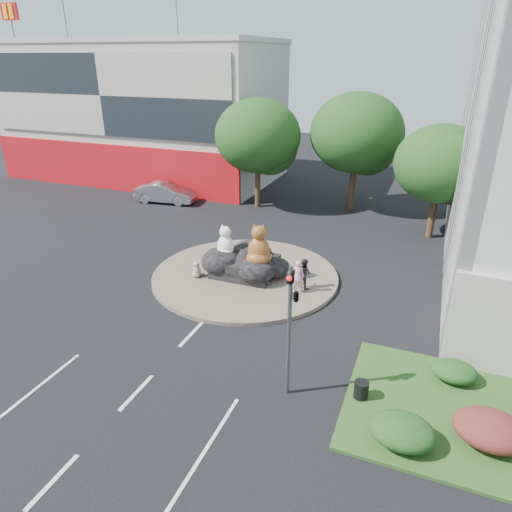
{
  "coord_description": "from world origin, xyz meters",
  "views": [
    {
      "loc": [
        8.75,
        -10.44,
        11.06
      ],
      "look_at": [
        1.18,
        8.63,
        2.0
      ],
      "focal_mm": 32.0,
      "sensor_mm": 36.0,
      "label": 1
    }
  ],
  "objects_px": {
    "pedestrian_dark": "(304,273)",
    "cat_tabby": "(259,244)",
    "cat_white": "(225,241)",
    "kitten_calico": "(197,269)",
    "parked_car": "(166,193)",
    "kitten_white": "(264,278)",
    "litter_bin": "(361,390)",
    "pedestrian_pink": "(298,276)"
  },
  "relations": [
    {
      "from": "pedestrian_dark",
      "to": "cat_tabby",
      "type": "bearing_deg",
      "value": 29.43
    },
    {
      "from": "cat_white",
      "to": "pedestrian_dark",
      "type": "bearing_deg",
      "value": 11.7
    },
    {
      "from": "kitten_calico",
      "to": "parked_car",
      "type": "distance_m",
      "value": 14.7
    },
    {
      "from": "cat_white",
      "to": "parked_car",
      "type": "relative_size",
      "value": 0.37
    },
    {
      "from": "cat_white",
      "to": "parked_car",
      "type": "height_order",
      "value": "cat_white"
    },
    {
      "from": "pedestrian_dark",
      "to": "kitten_white",
      "type": "bearing_deg",
      "value": 41.68
    },
    {
      "from": "pedestrian_dark",
      "to": "parked_car",
      "type": "xyz_separation_m",
      "value": [
        -14.74,
        10.6,
        -0.17
      ]
    },
    {
      "from": "kitten_calico",
      "to": "litter_bin",
      "type": "xyz_separation_m",
      "value": [
        9.76,
        -6.13,
        -0.2
      ]
    },
    {
      "from": "kitten_white",
      "to": "parked_car",
      "type": "bearing_deg",
      "value": 91.34
    },
    {
      "from": "cat_tabby",
      "to": "parked_car",
      "type": "distance_m",
      "value": 16.3
    },
    {
      "from": "cat_white",
      "to": "pedestrian_dark",
      "type": "relative_size",
      "value": 1.15
    },
    {
      "from": "parked_car",
      "to": "kitten_calico",
      "type": "bearing_deg",
      "value": -149.11
    },
    {
      "from": "pedestrian_dark",
      "to": "litter_bin",
      "type": "bearing_deg",
      "value": 149.68
    },
    {
      "from": "cat_tabby",
      "to": "kitten_calico",
      "type": "relative_size",
      "value": 2.5
    },
    {
      "from": "litter_bin",
      "to": "kitten_white",
      "type": "bearing_deg",
      "value": 132.81
    },
    {
      "from": "cat_white",
      "to": "litter_bin",
      "type": "relative_size",
      "value": 2.85
    },
    {
      "from": "cat_tabby",
      "to": "kitten_white",
      "type": "xyz_separation_m",
      "value": [
        0.44,
        -0.44,
        -1.65
      ]
    },
    {
      "from": "kitten_white",
      "to": "litter_bin",
      "type": "relative_size",
      "value": 1.13
    },
    {
      "from": "kitten_white",
      "to": "litter_bin",
      "type": "bearing_deg",
      "value": -94.92
    },
    {
      "from": "cat_white",
      "to": "pedestrian_dark",
      "type": "xyz_separation_m",
      "value": [
        4.44,
        -0.2,
        -1.02
      ]
    },
    {
      "from": "cat_tabby",
      "to": "litter_bin",
      "type": "bearing_deg",
      "value": -57.95
    },
    {
      "from": "pedestrian_dark",
      "to": "cat_white",
      "type": "bearing_deg",
      "value": 26.76
    },
    {
      "from": "parked_car",
      "to": "cat_tabby",
      "type": "bearing_deg",
      "value": -138.19
    },
    {
      "from": "cat_tabby",
      "to": "pedestrian_dark",
      "type": "bearing_deg",
      "value": -10.87
    },
    {
      "from": "cat_tabby",
      "to": "pedestrian_dark",
      "type": "relative_size",
      "value": 1.41
    },
    {
      "from": "kitten_calico",
      "to": "kitten_white",
      "type": "distance_m",
      "value": 3.66
    },
    {
      "from": "parked_car",
      "to": "litter_bin",
      "type": "bearing_deg",
      "value": -140.51
    },
    {
      "from": "cat_white",
      "to": "kitten_calico",
      "type": "distance_m",
      "value": 2.14
    },
    {
      "from": "kitten_white",
      "to": "kitten_calico",
      "type": "bearing_deg",
      "value": 139.99
    },
    {
      "from": "kitten_white",
      "to": "pedestrian_dark",
      "type": "height_order",
      "value": "pedestrian_dark"
    },
    {
      "from": "cat_white",
      "to": "kitten_white",
      "type": "bearing_deg",
      "value": -0.45
    },
    {
      "from": "kitten_calico",
      "to": "pedestrian_dark",
      "type": "distance_m",
      "value": 5.72
    },
    {
      "from": "litter_bin",
      "to": "pedestrian_dark",
      "type": "bearing_deg",
      "value": 120.3
    },
    {
      "from": "cat_tabby",
      "to": "kitten_white",
      "type": "distance_m",
      "value": 1.76
    },
    {
      "from": "cat_tabby",
      "to": "kitten_white",
      "type": "relative_size",
      "value": 3.09
    },
    {
      "from": "kitten_calico",
      "to": "pedestrian_dark",
      "type": "relative_size",
      "value": 0.56
    },
    {
      "from": "cat_tabby",
      "to": "kitten_calico",
      "type": "bearing_deg",
      "value": -174.71
    },
    {
      "from": "kitten_white",
      "to": "litter_bin",
      "type": "height_order",
      "value": "kitten_white"
    },
    {
      "from": "cat_white",
      "to": "parked_car",
      "type": "bearing_deg",
      "value": 149.05
    },
    {
      "from": "pedestrian_pink",
      "to": "cat_white",
      "type": "bearing_deg",
      "value": -22.94
    },
    {
      "from": "kitten_calico",
      "to": "litter_bin",
      "type": "distance_m",
      "value": 11.53
    },
    {
      "from": "kitten_white",
      "to": "pedestrian_pink",
      "type": "bearing_deg",
      "value": -52.8
    }
  ]
}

